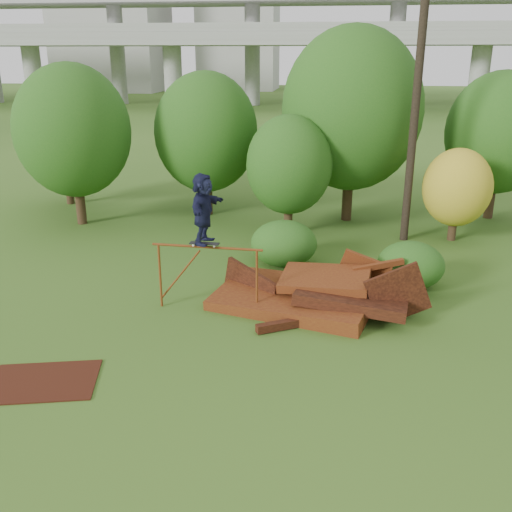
# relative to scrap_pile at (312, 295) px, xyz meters

# --- Properties ---
(ground) EXTENTS (240.00, 240.00, 0.00)m
(ground) POSITION_rel_scrap_pile_xyz_m (-0.59, -2.71, -0.31)
(ground) COLOR #2D5116
(ground) RESTS_ON ground
(scrap_pile) EXTENTS (5.79, 3.63, 1.79)m
(scrap_pile) POSITION_rel_scrap_pile_xyz_m (0.00, 0.00, 0.00)
(scrap_pile) COLOR #4C180D
(scrap_pile) RESTS_ON ground
(grind_rail) EXTENTS (2.85, 0.23, 1.75)m
(grind_rail) POSITION_rel_scrap_pile_xyz_m (-2.65, -0.53, 0.96)
(grind_rail) COLOR brown
(grind_rail) RESTS_ON ground
(skateboard) EXTENTS (0.76, 0.24, 0.08)m
(skateboard) POSITION_rel_scrap_pile_xyz_m (-2.71, -0.52, 1.50)
(skateboard) COLOR black
(skateboard) RESTS_ON grind_rail
(skater) EXTENTS (0.77, 1.70, 1.76)m
(skater) POSITION_rel_scrap_pile_xyz_m (-2.71, -0.52, 2.39)
(skater) COLOR #161836
(skater) RESTS_ON skateboard
(flat_plate) EXTENTS (2.41, 1.95, 0.03)m
(flat_plate) POSITION_rel_scrap_pile_xyz_m (-5.29, -4.36, -0.30)
(flat_plate) COLOR #37160B
(flat_plate) RESTS_ON ground
(tree_0) EXTENTS (4.29, 4.29, 6.06)m
(tree_0) POSITION_rel_scrap_pile_xyz_m (-9.18, 6.80, 3.27)
(tree_0) COLOR black
(tree_0) RESTS_ON ground
(tree_1) EXTENTS (4.11, 4.11, 5.72)m
(tree_1) POSITION_rel_scrap_pile_xyz_m (-4.52, 8.77, 3.04)
(tree_1) COLOR black
(tree_1) RESTS_ON ground
(tree_2) EXTENTS (3.08, 3.08, 4.34)m
(tree_2) POSITION_rel_scrap_pile_xyz_m (-1.05, 6.39, 2.25)
(tree_2) COLOR black
(tree_2) RESTS_ON ground
(tree_3) EXTENTS (5.32, 5.32, 7.38)m
(tree_3) POSITION_rel_scrap_pile_xyz_m (1.15, 8.60, 4.00)
(tree_3) COLOR black
(tree_3) RESTS_ON ground
(tree_4) EXTENTS (2.37, 2.37, 3.27)m
(tree_4) POSITION_rel_scrap_pile_xyz_m (4.81, 6.36, 1.59)
(tree_4) COLOR black
(tree_4) RESTS_ON ground
(tree_5) EXTENTS (4.10, 4.10, 5.76)m
(tree_5) POSITION_rel_scrap_pile_xyz_m (6.88, 9.59, 3.08)
(tree_5) COLOR black
(tree_5) RESTS_ON ground
(tree_6) EXTENTS (3.54, 3.54, 4.95)m
(tree_6) POSITION_rel_scrap_pile_xyz_m (-10.98, 9.80, 2.59)
(tree_6) COLOR black
(tree_6) RESTS_ON ground
(shrub_left) EXTENTS (2.07, 1.91, 1.43)m
(shrub_left) POSITION_rel_scrap_pile_xyz_m (-0.96, 3.04, 0.40)
(shrub_left) COLOR #154B14
(shrub_left) RESTS_ON ground
(shrub_right) EXTENTS (1.89, 1.73, 1.34)m
(shrub_right) POSITION_rel_scrap_pile_xyz_m (2.72, 1.67, 0.35)
(shrub_right) COLOR #154B14
(shrub_right) RESTS_ON ground
(utility_pole) EXTENTS (1.40, 0.28, 10.15)m
(utility_pole) POSITION_rel_scrap_pile_xyz_m (3.12, 6.20, 4.83)
(utility_pole) COLOR black
(utility_pole) RESTS_ON ground
(freeway_overpass) EXTENTS (160.00, 15.00, 13.70)m
(freeway_overpass) POSITION_rel_scrap_pile_xyz_m (-0.59, 60.20, 10.00)
(freeway_overpass) COLOR gray
(freeway_overpass) RESTS_ON ground
(building_right) EXTENTS (14.00, 14.00, 28.00)m
(building_right) POSITION_rel_scrap_pile_xyz_m (-16.59, 99.29, 13.69)
(building_right) COLOR #9E9E99
(building_right) RESTS_ON ground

